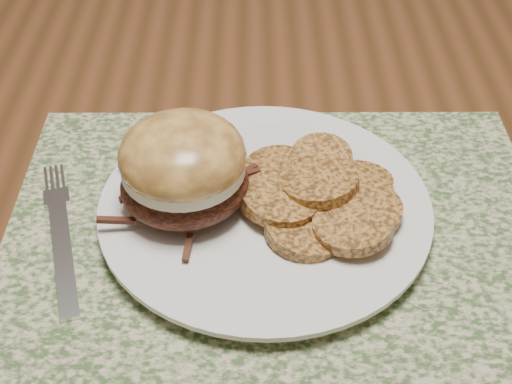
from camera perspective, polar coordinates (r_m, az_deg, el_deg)
dining_table at (r=0.68m, az=0.02°, el=-5.10°), size 1.50×0.90×0.75m
placemat at (r=0.59m, az=1.75°, el=-3.07°), size 0.45×0.33×0.00m
dinner_plate at (r=0.60m, az=0.72°, el=-1.38°), size 0.26×0.26×0.02m
pork_sandwich at (r=0.57m, az=-5.83°, el=1.95°), size 0.13×0.13×0.08m
roasted_potatoes at (r=0.58m, az=4.69°, el=-0.18°), size 0.15×0.16×0.04m
fork at (r=0.60m, az=-15.36°, el=-3.21°), size 0.06×0.18×0.00m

